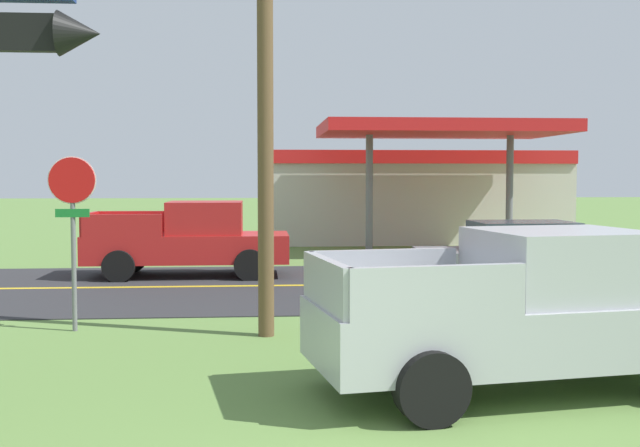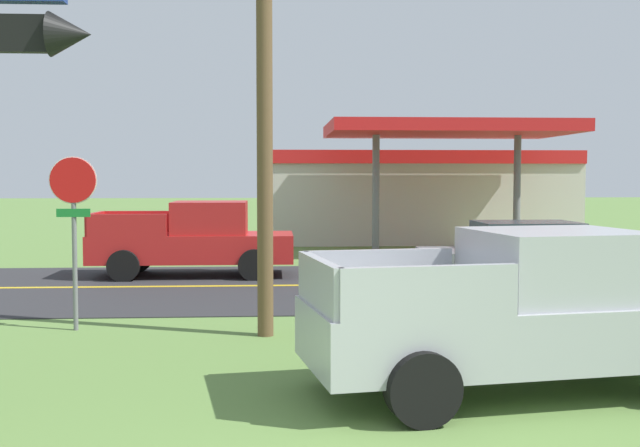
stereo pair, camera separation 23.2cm
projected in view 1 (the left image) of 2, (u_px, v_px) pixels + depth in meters
The scene contains 8 objects.
road_asphalt at pixel (304, 286), 18.47m from camera, with size 140.00×8.00×0.02m, color #2B2B2D.
road_centre_line at pixel (304, 285), 18.47m from camera, with size 126.00×0.20×0.01m, color gold.
stop_sign at pixel (73, 211), 12.98m from camera, with size 0.80×0.08×2.95m.
utility_pole at pixel (265, 10), 12.40m from camera, with size 2.12×0.26×9.87m.
gas_station at pixel (408, 193), 31.71m from camera, with size 12.00×11.50×4.40m.
pickup_silver_parked_on_lawn at pixel (531, 312), 9.41m from camera, with size 5.44×2.84×1.96m.
pickup_red_on_road at pixel (191, 240), 20.18m from camera, with size 5.20×2.24×1.96m.
car_grey_mid_lane at pixel (517, 259), 16.78m from camera, with size 4.20×2.00×1.64m.
Camera 1 is at (-1.04, -5.32, 2.61)m, focal length 43.54 mm.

